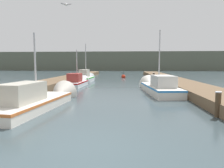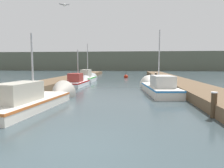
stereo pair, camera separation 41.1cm
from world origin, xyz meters
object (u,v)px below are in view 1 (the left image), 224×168
at_px(fishing_boat_1, 157,86).
at_px(mooring_piling_0, 154,77).
at_px(fishing_boat_3, 86,78).
at_px(channel_buoy, 123,77).
at_px(mooring_piling_2, 218,104).
at_px(seagull_lead, 66,5).
at_px(fishing_boat_0, 41,99).
at_px(fishing_boat_2, 78,82).
at_px(mooring_piling_1, 26,92).

height_order(fishing_boat_1, mooring_piling_0, fishing_boat_1).
xyz_separation_m(fishing_boat_3, mooring_piling_0, (7.93, 2.37, 0.03)).
bearing_deg(fishing_boat_3, fishing_boat_1, -47.32).
bearing_deg(channel_buoy, mooring_piling_2, -79.80).
bearing_deg(seagull_lead, channel_buoy, 61.56).
bearing_deg(mooring_piling_2, fishing_boat_0, 169.17).
distance_m(fishing_boat_0, seagull_lead, 5.23).
height_order(fishing_boat_0, fishing_boat_1, fishing_boat_1).
distance_m(fishing_boat_2, channel_buoy, 11.65).
xyz_separation_m(mooring_piling_0, channel_buoy, (-3.76, 4.37, -0.31)).
bearing_deg(fishing_boat_2, channel_buoy, 71.41).
height_order(mooring_piling_1, mooring_piling_2, mooring_piling_1).
bearing_deg(fishing_boat_0, fishing_boat_1, 46.18).
bearing_deg(channel_buoy, fishing_boat_2, -110.67).
xyz_separation_m(fishing_boat_2, mooring_piling_2, (7.96, -10.48, 0.13)).
bearing_deg(fishing_boat_0, seagull_lead, 71.38).
height_order(fishing_boat_1, channel_buoy, fishing_boat_1).
bearing_deg(seagull_lead, mooring_piling_2, -44.68).
relative_size(mooring_piling_1, channel_buoy, 0.93).
bearing_deg(fishing_boat_0, mooring_piling_0, 70.22).
bearing_deg(mooring_piling_1, seagull_lead, 18.47).
bearing_deg(fishing_boat_2, seagull_lead, -78.62).
distance_m(mooring_piling_2, channel_buoy, 21.72).
bearing_deg(mooring_piling_0, channel_buoy, 130.69).
bearing_deg(mooring_piling_2, fishing_boat_1, 100.45).
height_order(fishing_boat_2, fishing_boat_3, fishing_boat_3).
height_order(fishing_boat_0, seagull_lead, seagull_lead).
distance_m(fishing_boat_1, fishing_boat_3, 10.35).
height_order(fishing_boat_0, mooring_piling_2, fishing_boat_0).
distance_m(mooring_piling_0, mooring_piling_2, 17.00).
xyz_separation_m(mooring_piling_1, channel_buoy, (5.01, 18.86, -0.35)).
distance_m(fishing_boat_0, fishing_boat_3, 13.19).
relative_size(mooring_piling_0, mooring_piling_2, 0.95).
bearing_deg(channel_buoy, fishing_boat_0, -100.60).
xyz_separation_m(fishing_boat_2, mooring_piling_1, (-0.89, -7.96, 0.15)).
bearing_deg(mooring_piling_2, mooring_piling_1, 164.13).
height_order(mooring_piling_1, seagull_lead, seagull_lead).
bearing_deg(fishing_boat_3, mooring_piling_2, -59.39).
height_order(fishing_boat_3, mooring_piling_2, fishing_boat_3).
bearing_deg(fishing_boat_1, mooring_piling_0, 77.83).
relative_size(fishing_boat_0, fishing_boat_3, 1.35).
height_order(fishing_boat_3, mooring_piling_0, fishing_boat_3).
relative_size(fishing_boat_1, channel_buoy, 6.05).
relative_size(mooring_piling_0, seagull_lead, 1.69).
distance_m(fishing_boat_2, fishing_boat_3, 4.16).
bearing_deg(fishing_boat_3, seagull_lead, -81.88).
distance_m(fishing_boat_0, mooring_piling_2, 7.71).
bearing_deg(mooring_piling_0, fishing_boat_2, -140.34).
height_order(mooring_piling_0, mooring_piling_2, mooring_piling_2).
relative_size(fishing_boat_1, mooring_piling_1, 6.52).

